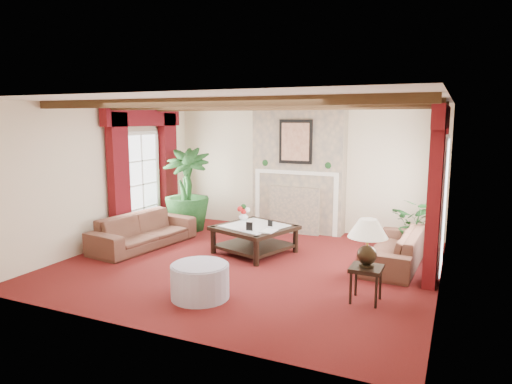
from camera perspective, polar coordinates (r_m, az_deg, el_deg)
The scene contains 23 objects.
floor at distance 7.82m, azimuth -0.95°, elevation -8.91°, with size 6.00×6.00×0.00m, color #3D0B0B.
ceiling at distance 7.44m, azimuth -1.00°, elevation 11.28°, with size 6.00×6.00×0.00m, color white.
back_wall at distance 10.05m, azimuth 5.73°, elevation 2.95°, with size 6.00×0.02×2.70m, color beige.
left_wall at distance 9.19m, azimuth -18.17°, elevation 1.97°, with size 0.02×5.50×2.70m, color beige.
right_wall at distance 6.81m, azimuth 22.51°, elevation -0.61°, with size 0.02×5.50×2.70m, color beige.
ceiling_beams at distance 7.44m, azimuth -1.00°, elevation 10.82°, with size 6.00×3.00×0.12m, color #311F0F, non-canonical shape.
fireplace at distance 9.81m, azimuth 5.47°, elevation 10.71°, with size 2.00×0.52×2.70m, color tan, non-canonical shape.
french_door_left at distance 9.87m, azimuth -14.34°, elevation 7.15°, with size 0.10×1.10×2.16m, color white, non-canonical shape.
french_door_right at distance 7.73m, azimuth 22.90°, elevation 6.26°, with size 0.10×1.10×2.16m, color white, non-canonical shape.
curtains_left at distance 9.80m, azimuth -13.92°, elevation 9.61°, with size 0.20×2.40×2.55m, color #440911, non-canonical shape.
curtains_right at distance 7.73m, azimuth 22.27°, elevation 9.42°, with size 0.20×2.40×2.55m, color #440911, non-canonical shape.
sofa_left at distance 8.97m, azimuth -13.90°, elevation -4.05°, with size 0.92×2.20×0.83m, color #380F18.
sofa_right at distance 7.99m, azimuth 17.01°, elevation -5.98°, with size 0.68×2.03×0.78m, color #380F18.
potted_palm at distance 10.11m, azimuth -8.61°, elevation -1.92°, with size 1.54×2.03×1.01m, color black.
small_plant at distance 8.87m, azimuth 19.56°, elevation -4.65°, with size 1.26×1.30×0.78m, color black.
coffee_table at distance 8.35m, azimuth -0.19°, elevation -5.95°, with size 1.22×1.22×0.50m, color black, non-canonical shape.
side_table at distance 6.37m, azimuth 13.55°, elevation -11.13°, with size 0.41×0.41×0.49m, color black, non-canonical shape.
ottoman at distance 6.37m, azimuth -7.02°, elevation -11.01°, with size 0.80×0.80×0.47m, color #9C94A8.
table_lamp at distance 6.19m, azimuth 13.75°, elevation -6.13°, with size 0.52×0.52×0.66m, color black, non-canonical shape.
flower_vase at distance 8.72m, azimuth -1.57°, elevation -3.02°, with size 0.21×0.21×0.18m, color silver.
book at distance 7.87m, azimuth 0.83°, elevation -3.81°, with size 0.23×0.04×0.32m, color black.
photo_frame_a at distance 7.91m, azimuth -0.84°, elevation -4.35°, with size 0.12×0.02×0.16m, color black, non-canonical shape.
photo_frame_b at distance 8.22m, azimuth 1.79°, elevation -3.96°, with size 0.09×0.02×0.12m, color black, non-canonical shape.
Camera 1 is at (3.17, -6.73, 2.42)m, focal length 32.00 mm.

